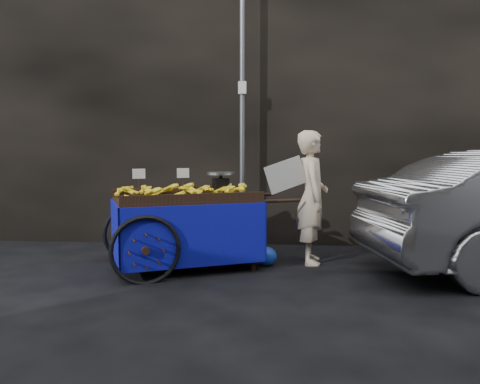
{
  "coord_description": "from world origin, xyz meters",
  "views": [
    {
      "loc": [
        0.76,
        -5.69,
        1.47
      ],
      "look_at": [
        0.32,
        0.5,
        0.93
      ],
      "focal_mm": 35.0,
      "sensor_mm": 36.0,
      "label": 1
    }
  ],
  "objects": [
    {
      "name": "ground",
      "position": [
        0.0,
        0.0,
        0.0
      ],
      "size": [
        80.0,
        80.0,
        0.0
      ],
      "primitive_type": "plane",
      "color": "black",
      "rests_on": "ground"
    },
    {
      "name": "building_wall",
      "position": [
        0.39,
        2.6,
        2.5
      ],
      "size": [
        13.5,
        2.0,
        5.0
      ],
      "color": "black",
      "rests_on": "ground"
    },
    {
      "name": "street_pole",
      "position": [
        0.3,
        1.3,
        2.01
      ],
      "size": [
        0.12,
        0.1,
        4.0
      ],
      "color": "slate",
      "rests_on": "ground"
    },
    {
      "name": "banana_cart",
      "position": [
        -0.39,
        0.06,
        0.8
      ],
      "size": [
        2.59,
        1.91,
        1.29
      ],
      "rotation": [
        0.0,
        0.0,
        0.41
      ],
      "color": "black",
      "rests_on": "ground"
    },
    {
      "name": "vendor",
      "position": [
        1.26,
        0.43,
        0.87
      ],
      "size": [
        0.84,
        0.64,
        1.74
      ],
      "rotation": [
        0.0,
        0.0,
        1.59
      ],
      "color": "beige",
      "rests_on": "ground"
    },
    {
      "name": "plastic_bag",
      "position": [
        0.68,
        0.23,
        0.12
      ],
      "size": [
        0.27,
        0.22,
        0.25
      ],
      "primitive_type": "ellipsoid",
      "color": "blue",
      "rests_on": "ground"
    }
  ]
}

